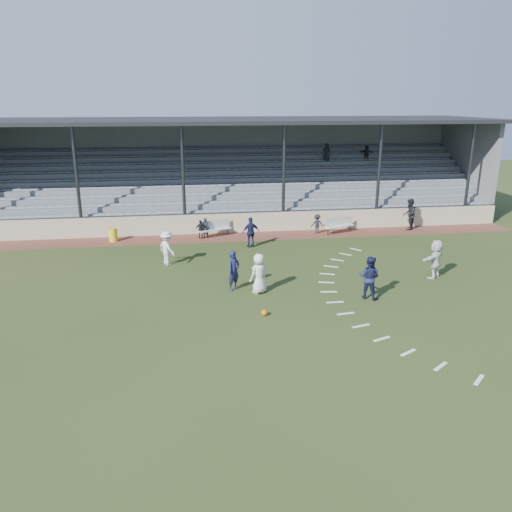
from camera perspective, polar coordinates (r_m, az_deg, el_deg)
The scene contains 19 objects.
ground at distance 19.72m, azimuth 1.04°, elevation -5.77°, with size 90.00×90.00×0.00m, color #2A3716.
cinder_track at distance 29.57m, azimuth -2.20°, elevation 2.21°, with size 34.00×2.00×0.02m, color brown.
retaining_wall at distance 30.44m, azimuth -2.42°, elevation 3.79°, with size 34.00×0.18×1.20m, color #B6A88C.
bench_left at distance 29.60m, azimuth -4.74°, elevation 3.33°, with size 2.00×1.21×0.95m.
bench_right at distance 30.70m, azimuth 9.44°, elevation 3.66°, with size 2.00×1.20×0.95m.
trash_bin at distance 29.64m, azimuth -16.00°, elevation 2.36°, with size 0.48×0.48×0.77m, color yellow.
football at distance 18.87m, azimuth 0.97°, elevation -6.49°, with size 0.24×0.24×0.24m, color orange.
player_white_lead at distance 20.78m, azimuth 0.35°, elevation -2.01°, with size 0.83×0.54×1.71m, color silver.
player_navy_lead at distance 21.11m, azimuth -2.55°, elevation -1.66°, with size 0.63×0.42×1.74m, color #15193B.
player_navy_mid at distance 20.71m, azimuth 12.81°, elevation -2.40°, with size 0.87×0.68×1.79m, color #15193B.
player_white_wing at distance 24.71m, azimuth -10.13°, elevation 0.89°, with size 1.10×0.63×1.70m, color silver.
player_navy_wing at distance 27.31m, azimuth -0.59°, elevation 2.72°, with size 0.98×0.41×1.67m, color #15193B.
player_white_back at distance 23.97m, azimuth 19.83°, elevation -0.31°, with size 1.65×0.52×1.78m, color silver.
official at distance 32.41m, azimuth 17.10°, elevation 4.58°, with size 0.94×0.73×1.94m, color black.
sub_left_near at distance 29.34m, azimuth -5.78°, elevation 3.22°, with size 0.43×0.28×1.18m, color black.
sub_left_far at distance 29.24m, azimuth -6.32°, elevation 3.06°, with size 0.64×0.26×1.09m, color black.
sub_right at distance 30.39m, azimuth 6.99°, elevation 3.67°, with size 0.76×0.44×1.18m, color black.
grandstand at distance 34.73m, azimuth -3.24°, elevation 8.18°, with size 34.60×9.00×6.61m.
penalty_arc at distance 20.73m, azimuth 12.40°, elevation -4.98°, with size 3.89×14.63×0.01m.
Camera 1 is at (-2.92, -17.89, 7.76)m, focal length 35.00 mm.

